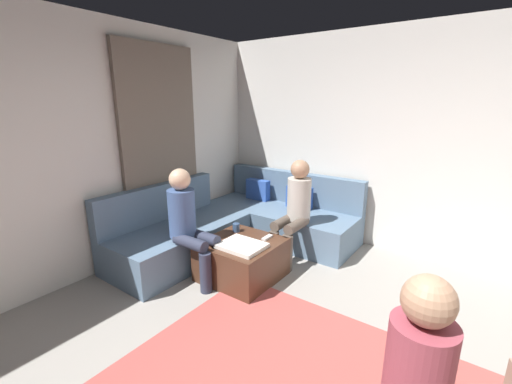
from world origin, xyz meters
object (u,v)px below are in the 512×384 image
at_px(sectional_couch, 239,224).
at_px(game_remote, 267,237).
at_px(person_on_couch_side, 189,221).
at_px(person_on_couch_back, 295,207).
at_px(ottoman, 242,259).
at_px(coffee_mug, 236,228).

xyz_separation_m(sectional_couch, game_remote, (0.74, -0.45, 0.15)).
bearing_deg(person_on_couch_side, game_remote, 133.52).
bearing_deg(person_on_couch_back, sectional_couch, 3.97).
height_order(sectional_couch, game_remote, sectional_couch).
relative_size(ottoman, coffee_mug, 8.00).
xyz_separation_m(coffee_mug, person_on_couch_back, (0.45, 0.54, 0.19)).
height_order(coffee_mug, game_remote, coffee_mug).
height_order(game_remote, person_on_couch_back, person_on_couch_back).
distance_m(ottoman, person_on_couch_side, 0.70).
bearing_deg(coffee_mug, game_remote, 5.71).
distance_m(sectional_couch, ottoman, 0.88).
height_order(game_remote, person_on_couch_side, person_on_couch_side).
distance_m(ottoman, game_remote, 0.36).
relative_size(coffee_mug, person_on_couch_side, 0.08).
relative_size(game_remote, person_on_couch_back, 0.12).
bearing_deg(person_on_couch_side, person_on_couch_back, 148.87).
bearing_deg(person_on_couch_side, coffee_mug, 159.53).
bearing_deg(sectional_couch, ottoman, -49.73).
distance_m(sectional_couch, game_remote, 0.88).
xyz_separation_m(ottoman, person_on_couch_back, (0.23, 0.72, 0.45)).
height_order(sectional_couch, person_on_couch_side, person_on_couch_side).
height_order(sectional_couch, ottoman, sectional_couch).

